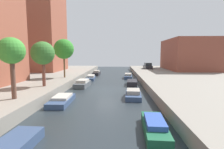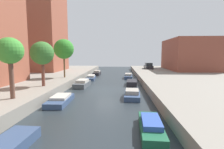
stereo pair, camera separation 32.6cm
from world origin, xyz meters
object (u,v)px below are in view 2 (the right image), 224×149
object	(u,v)px
street_tree_2	(42,54)
moored_boat_right_3	(132,83)
moored_boat_left_5	(97,73)
street_tree_3	(64,49)
low_block_right	(190,54)
moored_boat_left_2	(60,100)
moored_boat_left_1	(7,146)
street_tree_1	(10,52)
moored_boat_right_4	(128,76)
moored_boat_left_3	(82,84)
moored_boat_left_4	(91,78)
parked_car	(148,66)
moored_boat_right_1	(151,127)
moored_boat_right_2	(132,95)
apartment_tower_far	(38,16)

from	to	relation	value
street_tree_2	moored_boat_right_3	world-z (taller)	street_tree_2
moored_boat_left_5	street_tree_3	bearing A→B (deg)	-106.32
low_block_right	moored_boat_left_2	xyz separation A→B (m)	(-21.73, -25.81, -4.22)
low_block_right	moored_boat_left_1	size ratio (longest dim) A/B	4.02
moored_boat_left_1	moored_boat_right_3	distance (m)	19.54
moored_boat_left_2	street_tree_1	bearing A→B (deg)	-143.21
moored_boat_left_2	moored_boat_right_4	distance (m)	19.01
moored_boat_left_2	moored_boat_left_3	world-z (taller)	moored_boat_left_3
moored_boat_left_2	moored_boat_left_4	distance (m)	15.60
low_block_right	moored_boat_right_4	size ratio (longest dim) A/B	3.18
parked_car	moored_boat_left_1	size ratio (longest dim) A/B	1.21
moored_boat_left_3	street_tree_1	bearing A→B (deg)	-107.27
moored_boat_left_5	moored_boat_left_1	bearing A→B (deg)	-90.01
street_tree_3	parked_car	bearing A→B (deg)	47.56
street_tree_3	moored_boat_right_1	size ratio (longest dim) A/B	1.40
street_tree_1	moored_boat_right_2	size ratio (longest dim) A/B	1.36
street_tree_2	apartment_tower_far	bearing A→B (deg)	116.23
moored_boat_right_1	moored_boat_right_3	world-z (taller)	moored_boat_right_1
moored_boat_left_1	moored_boat_right_1	bearing A→B (deg)	18.33
moored_boat_left_1	moored_boat_right_4	size ratio (longest dim) A/B	0.79
parked_car	moored_boat_left_5	world-z (taller)	parked_car
parked_car	moored_boat_right_1	xyz separation A→B (m)	(-5.11, -33.71, -1.24)
street_tree_2	moored_boat_left_5	distance (m)	19.97
moored_boat_left_3	moored_boat_right_3	world-z (taller)	moored_boat_left_3
street_tree_2	moored_boat_right_3	xyz separation A→B (m)	(10.37, 6.70, -4.30)
low_block_right	street_tree_1	distance (m)	37.48
street_tree_2	street_tree_3	bearing A→B (deg)	90.00
parked_car	moored_boat_left_5	distance (m)	13.29
moored_boat_left_5	moored_boat_right_1	bearing A→B (deg)	-76.13
low_block_right	moored_boat_right_2	distance (m)	28.18
moored_boat_left_3	moored_boat_left_4	distance (m)	7.26
moored_boat_left_4	moored_boat_right_2	distance (m)	14.90
moored_boat_left_1	moored_boat_right_2	bearing A→B (deg)	58.28
street_tree_3	moored_boat_right_1	xyz separation A→B (m)	(10.47, -16.67, -4.97)
moored_boat_right_3	moored_boat_right_4	xyz separation A→B (m)	(-0.18, 7.58, 0.03)
moored_boat_left_2	moored_boat_right_1	bearing A→B (deg)	-38.52
moored_boat_right_2	moored_boat_right_3	bearing A→B (deg)	86.65
low_block_right	street_tree_1	xyz separation A→B (m)	(-24.80, -28.10, 0.22)
apartment_tower_far	moored_boat_left_1	distance (m)	35.03
apartment_tower_far	moored_boat_right_2	distance (m)	30.11
street_tree_1	street_tree_2	world-z (taller)	street_tree_2
moored_boat_left_2	moored_boat_right_4	bearing A→B (deg)	68.00
moored_boat_left_4	street_tree_2	bearing A→B (deg)	-105.11
moored_boat_left_3	moored_boat_right_1	size ratio (longest dim) A/B	0.97
street_tree_1	moored_boat_left_4	distance (m)	18.73
parked_car	moored_boat_right_2	bearing A→B (deg)	-102.51
street_tree_2	moored_boat_right_2	size ratio (longest dim) A/B	1.39
moored_boat_left_5	moored_boat_right_4	world-z (taller)	moored_boat_left_5
low_block_right	moored_boat_right_2	bearing A→B (deg)	-122.29
moored_boat_left_4	moored_boat_right_2	bearing A→B (deg)	-63.69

